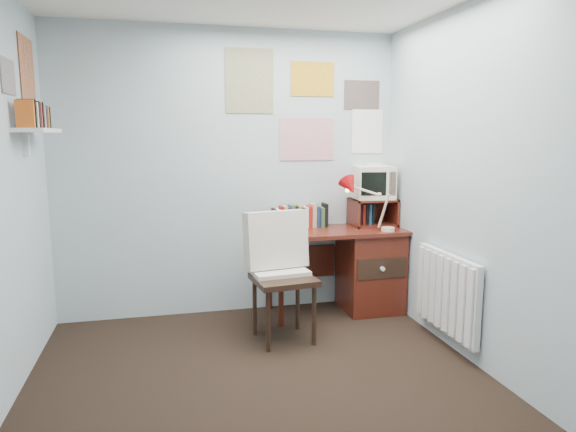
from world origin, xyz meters
name	(u,v)px	position (x,y,z in m)	size (l,w,h in m)	color
ground	(272,406)	(0.00, 0.00, 0.00)	(3.50, 3.50, 0.00)	black
back_wall	(230,174)	(0.00, 1.75, 1.25)	(3.00, 0.02, 2.50)	#A2B0B9
right_wall	(507,190)	(1.50, 0.00, 1.25)	(0.02, 3.50, 2.50)	#A2B0B9
desk	(364,266)	(1.17, 1.48, 0.41)	(1.20, 0.55, 0.76)	#501C12
desk_chair	(284,280)	(0.30, 0.96, 0.49)	(0.50, 0.48, 0.97)	black
desk_lamp	(389,207)	(1.31, 1.30, 0.97)	(0.30, 0.25, 0.42)	#AD0B0F
tv_riser	(373,212)	(1.29, 1.59, 0.89)	(0.40, 0.30, 0.25)	#501C12
crt_tv	(374,181)	(1.30, 1.61, 1.17)	(0.34, 0.32, 0.33)	#EFE5C8
book_row	(305,215)	(0.66, 1.66, 0.87)	(0.60, 0.14, 0.22)	#501C12
radiator	(447,293)	(1.46, 0.55, 0.42)	(0.09, 0.80, 0.60)	white
wall_shelf	(38,130)	(-1.40, 1.10, 1.62)	(0.20, 0.62, 0.24)	white
posters_back	(307,105)	(0.70, 1.74, 1.85)	(1.20, 0.01, 0.90)	white
posters_left	(18,73)	(-1.49, 1.10, 2.00)	(0.01, 0.70, 0.60)	white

